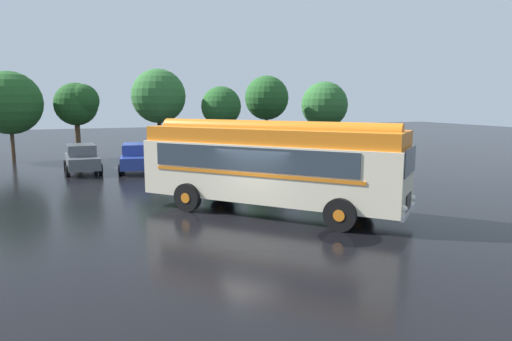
# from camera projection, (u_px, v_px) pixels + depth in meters

# --- Properties ---
(ground_plane) EXTENTS (120.00, 120.00, 0.00)m
(ground_plane) POSITION_uv_depth(u_px,v_px,m) (256.00, 218.00, 16.55)
(ground_plane) COLOR black
(vintage_bus) EXTENTS (8.56, 9.13, 3.49)m
(vintage_bus) POSITION_uv_depth(u_px,v_px,m) (271.00, 163.00, 17.11)
(vintage_bus) COLOR beige
(vintage_bus) RESTS_ON ground
(car_near_left) EXTENTS (2.16, 4.30, 1.66)m
(car_near_left) POSITION_uv_depth(u_px,v_px,m) (82.00, 158.00, 27.00)
(car_near_left) COLOR #4C5156
(car_near_left) RESTS_ON ground
(car_mid_left) EXTENTS (2.41, 4.40, 1.66)m
(car_mid_left) POSITION_uv_depth(u_px,v_px,m) (136.00, 157.00, 27.47)
(car_mid_left) COLOR navy
(car_mid_left) RESTS_ON ground
(car_mid_right) EXTENTS (2.09, 4.27, 1.66)m
(car_mid_right) POSITION_uv_depth(u_px,v_px,m) (182.00, 153.00, 29.50)
(car_mid_right) COLOR silver
(car_mid_right) RESTS_ON ground
(car_far_right) EXTENTS (2.33, 4.37, 1.66)m
(car_far_right) POSITION_uv_depth(u_px,v_px,m) (223.00, 153.00, 29.97)
(car_far_right) COLOR navy
(car_far_right) RESTS_ON ground
(tree_far_left) EXTENTS (4.32, 4.32, 6.24)m
(tree_far_left) POSITION_uv_depth(u_px,v_px,m) (8.00, 103.00, 31.15)
(tree_far_left) COLOR #4C3823
(tree_far_left) RESTS_ON ground
(tree_left_of_centre) EXTENTS (3.20, 3.14, 5.53)m
(tree_left_of_centre) POSITION_uv_depth(u_px,v_px,m) (78.00, 103.00, 33.28)
(tree_left_of_centre) COLOR #4C3823
(tree_left_of_centre) RESTS_ON ground
(tree_centre) EXTENTS (4.28, 4.28, 6.73)m
(tree_centre) POSITION_uv_depth(u_px,v_px,m) (158.00, 96.00, 36.05)
(tree_centre) COLOR #4C3823
(tree_centre) RESTS_ON ground
(tree_right_of_centre) EXTENTS (3.24, 3.24, 5.39)m
(tree_right_of_centre) POSITION_uv_depth(u_px,v_px,m) (221.00, 107.00, 36.93)
(tree_right_of_centre) COLOR #4C3823
(tree_right_of_centre) RESTS_ON ground
(tree_far_right) EXTENTS (3.84, 3.84, 6.40)m
(tree_far_right) POSITION_uv_depth(u_px,v_px,m) (265.00, 98.00, 39.81)
(tree_far_right) COLOR #4C3823
(tree_far_right) RESTS_ON ground
(tree_extra_right) EXTENTS (4.24, 4.24, 5.96)m
(tree_extra_right) POSITION_uv_depth(u_px,v_px,m) (325.00, 104.00, 41.68)
(tree_extra_right) COLOR #4C3823
(tree_extra_right) RESTS_ON ground
(puddle_patch) EXTENTS (1.97, 1.97, 0.01)m
(puddle_patch) POSITION_uv_depth(u_px,v_px,m) (349.00, 237.00, 14.21)
(puddle_patch) COLOR black
(puddle_patch) RESTS_ON ground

